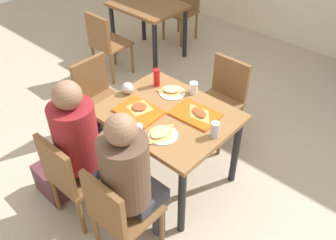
{
  "coord_description": "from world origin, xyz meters",
  "views": [
    {
      "loc": [
        1.53,
        -1.71,
        2.51
      ],
      "look_at": [
        0.0,
        0.0,
        0.66
      ],
      "focal_mm": 39.19,
      "sensor_mm": 36.0,
      "label": 1
    }
  ],
  "objects_px": {
    "paper_plate_near_edge": "(163,135)",
    "foil_bundle": "(128,88)",
    "paper_plate_center": "(172,93)",
    "pizza_slice_d": "(160,133)",
    "tray_red_near": "(139,111)",
    "background_chair_near": "(106,41)",
    "pizza_slice_b": "(199,113)",
    "chair_far_side": "(223,95)",
    "pizza_slice_a": "(140,107)",
    "chair_near_right": "(117,212)",
    "background_chair_far": "(184,6)",
    "soda_can": "(215,130)",
    "pizza_slice_c": "(171,90)",
    "tray_red_far": "(196,114)",
    "background_table": "(148,13)",
    "person_in_brown_jacket": "(130,175)",
    "person_in_red": "(81,140)",
    "chair_near_left": "(71,174)",
    "plastic_cup_a": "(194,88)",
    "handbag": "(51,182)",
    "main_table": "(168,123)",
    "plastic_cup_b": "(138,131)",
    "chair_left_end": "(98,95)",
    "condiment_bottle": "(157,78)"
  },
  "relations": [
    {
      "from": "paper_plate_near_edge",
      "to": "foil_bundle",
      "type": "height_order",
      "value": "foil_bundle"
    },
    {
      "from": "paper_plate_center",
      "to": "pizza_slice_d",
      "type": "height_order",
      "value": "pizza_slice_d"
    },
    {
      "from": "tray_red_near",
      "to": "background_chair_near",
      "type": "xyz_separation_m",
      "value": [
        -1.52,
        0.93,
        -0.25
      ]
    },
    {
      "from": "paper_plate_near_edge",
      "to": "pizza_slice_b",
      "type": "height_order",
      "value": "pizza_slice_b"
    },
    {
      "from": "chair_far_side",
      "to": "pizza_slice_a",
      "type": "bearing_deg",
      "value": -102.15
    },
    {
      "from": "chair_far_side",
      "to": "pizza_slice_b",
      "type": "xyz_separation_m",
      "value": [
        0.2,
        -0.66,
        0.27
      ]
    },
    {
      "from": "chair_near_right",
      "to": "tray_red_near",
      "type": "bearing_deg",
      "value": 123.77
    },
    {
      "from": "foil_bundle",
      "to": "background_chair_far",
      "type": "relative_size",
      "value": 0.12
    },
    {
      "from": "chair_near_right",
      "to": "paper_plate_center",
      "type": "xyz_separation_m",
      "value": [
        -0.41,
        1.03,
        0.25
      ]
    },
    {
      "from": "soda_can",
      "to": "pizza_slice_c",
      "type": "bearing_deg",
      "value": 160.56
    },
    {
      "from": "tray_red_far",
      "to": "background_table",
      "type": "relative_size",
      "value": 0.4
    },
    {
      "from": "person_in_brown_jacket",
      "to": "pizza_slice_b",
      "type": "bearing_deg",
      "value": 93.81
    },
    {
      "from": "person_in_red",
      "to": "foil_bundle",
      "type": "height_order",
      "value": "person_in_red"
    },
    {
      "from": "chair_near_left",
      "to": "plastic_cup_a",
      "type": "bearing_deg",
      "value": 78.63
    },
    {
      "from": "chair_near_right",
      "to": "handbag",
      "type": "relative_size",
      "value": 2.61
    },
    {
      "from": "main_table",
      "to": "person_in_red",
      "type": "relative_size",
      "value": 0.83
    },
    {
      "from": "person_in_brown_jacket",
      "to": "soda_can",
      "type": "xyz_separation_m",
      "value": [
        0.18,
        0.68,
        0.06
      ]
    },
    {
      "from": "plastic_cup_b",
      "to": "plastic_cup_a",
      "type": "bearing_deg",
      "value": 94.18
    },
    {
      "from": "person_in_brown_jacket",
      "to": "tray_red_near",
      "type": "height_order",
      "value": "person_in_brown_jacket"
    },
    {
      "from": "chair_left_end",
      "to": "plastic_cup_a",
      "type": "distance_m",
      "value": 0.99
    },
    {
      "from": "paper_plate_near_edge",
      "to": "handbag",
      "type": "relative_size",
      "value": 0.69
    },
    {
      "from": "pizza_slice_c",
      "to": "foil_bundle",
      "type": "bearing_deg",
      "value": -136.02
    },
    {
      "from": "person_in_brown_jacket",
      "to": "chair_near_right",
      "type": "bearing_deg",
      "value": -90.0
    },
    {
      "from": "pizza_slice_b",
      "to": "pizza_slice_c",
      "type": "relative_size",
      "value": 1.05
    },
    {
      "from": "chair_near_right",
      "to": "person_in_red",
      "type": "bearing_deg",
      "value": 164.77
    },
    {
      "from": "main_table",
      "to": "background_table",
      "type": "xyz_separation_m",
      "value": [
        -1.7,
        1.52,
        -0.02
      ]
    },
    {
      "from": "chair_far_side",
      "to": "person_in_red",
      "type": "distance_m",
      "value": 1.5
    },
    {
      "from": "paper_plate_near_edge",
      "to": "pizza_slice_d",
      "type": "relative_size",
      "value": 0.97
    },
    {
      "from": "person_in_red",
      "to": "background_chair_far",
      "type": "xyz_separation_m",
      "value": [
        -1.45,
        2.91,
        -0.25
      ]
    },
    {
      "from": "tray_red_near",
      "to": "pizza_slice_c",
      "type": "xyz_separation_m",
      "value": [
        0.01,
        0.38,
        0.01
      ]
    },
    {
      "from": "plastic_cup_a",
      "to": "condiment_bottle",
      "type": "xyz_separation_m",
      "value": [
        -0.31,
        -0.12,
        0.03
      ]
    },
    {
      "from": "pizza_slice_a",
      "to": "soda_can",
      "type": "distance_m",
      "value": 0.65
    },
    {
      "from": "chair_left_end",
      "to": "background_chair_far",
      "type": "xyz_separation_m",
      "value": [
        -0.81,
        2.25,
        0.0
      ]
    },
    {
      "from": "person_in_red",
      "to": "soda_can",
      "type": "height_order",
      "value": "person_in_red"
    },
    {
      "from": "paper_plate_near_edge",
      "to": "condiment_bottle",
      "type": "bearing_deg",
      "value": 137.0
    },
    {
      "from": "plastic_cup_b",
      "to": "background_chair_far",
      "type": "distance_m",
      "value": 3.14
    },
    {
      "from": "pizza_slice_a",
      "to": "handbag",
      "type": "xyz_separation_m",
      "value": [
        -0.41,
        -0.69,
        -0.62
      ]
    },
    {
      "from": "chair_near_left",
      "to": "background_table",
      "type": "distance_m",
      "value": 2.73
    },
    {
      "from": "person_in_brown_jacket",
      "to": "soda_can",
      "type": "bearing_deg",
      "value": 75.16
    },
    {
      "from": "chair_near_left",
      "to": "background_chair_near",
      "type": "height_order",
      "value": "same"
    },
    {
      "from": "chair_left_end",
      "to": "handbag",
      "type": "height_order",
      "value": "chair_left_end"
    },
    {
      "from": "condiment_bottle",
      "to": "person_in_red",
      "type": "bearing_deg",
      "value": -85.03
    },
    {
      "from": "chair_far_side",
      "to": "person_in_brown_jacket",
      "type": "distance_m",
      "value": 1.5
    },
    {
      "from": "background_chair_far",
      "to": "chair_far_side",
      "type": "bearing_deg",
      "value": -40.41
    },
    {
      "from": "main_table",
      "to": "pizza_slice_d",
      "type": "height_order",
      "value": "pizza_slice_d"
    },
    {
      "from": "tray_red_near",
      "to": "plastic_cup_b",
      "type": "relative_size",
      "value": 3.6
    },
    {
      "from": "chair_near_left",
      "to": "tray_red_near",
      "type": "distance_m",
      "value": 0.71
    },
    {
      "from": "person_in_red",
      "to": "tray_red_far",
      "type": "bearing_deg",
      "value": 60.82
    },
    {
      "from": "pizza_slice_d",
      "to": "paper_plate_near_edge",
      "type": "bearing_deg",
      "value": 19.41
    },
    {
      "from": "soda_can",
      "to": "background_table",
      "type": "distance_m",
      "value": 2.62
    }
  ]
}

